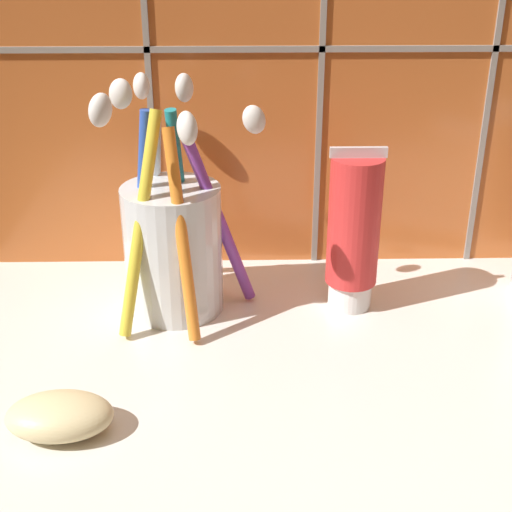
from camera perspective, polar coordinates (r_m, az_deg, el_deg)
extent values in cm
cube|color=silver|center=(50.99, 4.89, -10.09)|extent=(56.50, 36.72, 2.00)
cube|color=gray|center=(59.96, 3.91, 16.19)|extent=(66.50, 0.24, 0.50)
cylinder|color=silver|center=(55.99, -6.63, 0.52)|extent=(7.64, 7.64, 10.22)
cylinder|color=purple|center=(55.12, -2.86, 2.69)|extent=(5.60, 2.32, 13.99)
ellipsoid|color=white|center=(53.23, -0.16, 10.86)|extent=(2.57, 1.86, 2.63)
cylinder|color=teal|center=(56.37, -5.95, 4.13)|extent=(2.00, 3.32, 15.69)
ellipsoid|color=white|center=(54.96, -5.77, 13.25)|extent=(1.93, 2.33, 2.43)
cylinder|color=white|center=(58.52, -8.09, 4.57)|extent=(2.53, 5.21, 15.33)
ellipsoid|color=white|center=(58.43, -9.16, 13.28)|extent=(1.95, 2.53, 2.58)
cylinder|color=blue|center=(55.27, -9.09, 3.57)|extent=(2.67, 1.28, 15.80)
ellipsoid|color=white|center=(52.92, -10.78, 12.63)|extent=(2.09, 1.58, 2.37)
cylinder|color=yellow|center=(52.32, -9.26, 2.43)|extent=(4.08, 5.33, 16.24)
ellipsoid|color=white|center=(47.58, -12.35, 11.34)|extent=(2.36, 2.61, 2.60)
cylinder|color=orange|center=(51.45, -5.96, 1.60)|extent=(2.72, 5.09, 15.19)
ellipsoid|color=white|center=(46.40, -5.53, 10.14)|extent=(2.03, 2.55, 2.58)
cylinder|color=white|center=(58.16, 7.50, -2.92)|extent=(3.46, 3.46, 2.25)
cylinder|color=red|center=(55.48, 7.86, 2.76)|extent=(4.07, 4.07, 10.25)
cube|color=silver|center=(53.61, 8.21, 8.21)|extent=(4.28, 0.36, 0.80)
ellipsoid|color=beige|center=(45.85, -15.44, -12.23)|extent=(6.56, 4.30, 2.47)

